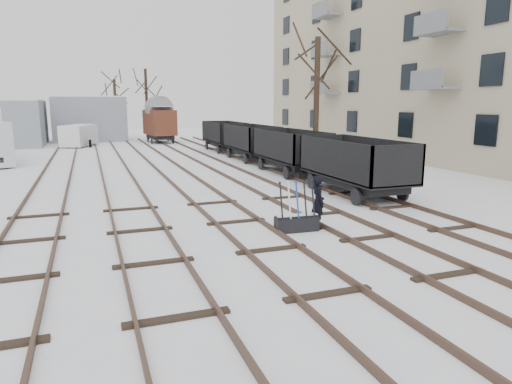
# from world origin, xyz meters

# --- Properties ---
(ground) EXTENTS (120.00, 120.00, 0.00)m
(ground) POSITION_xyz_m (0.00, 0.00, 0.00)
(ground) COLOR white
(ground) RESTS_ON ground
(tracks) EXTENTS (13.90, 52.00, 0.16)m
(tracks) POSITION_xyz_m (-0.00, 13.67, 0.07)
(tracks) COLOR black
(tracks) RESTS_ON ground
(apartment_block) EXTENTS (10.12, 45.00, 16.10)m
(apartment_block) POSITION_xyz_m (19.95, 14.00, 8.05)
(apartment_block) COLOR #BDB391
(apartment_block) RESTS_ON ground
(shed_right) EXTENTS (7.00, 6.00, 4.50)m
(shed_right) POSITION_xyz_m (-4.00, 40.00, 2.25)
(shed_right) COLOR gray
(shed_right) RESTS_ON ground
(ground_frame) EXTENTS (1.32, 0.50, 1.49)m
(ground_frame) POSITION_xyz_m (1.39, 1.43, 0.28)
(ground_frame) COLOR black
(ground_frame) RESTS_ON ground
(worker) EXTENTS (0.45, 0.63, 1.62)m
(worker) POSITION_xyz_m (2.14, 1.53, 0.81)
(worker) COLOR black
(worker) RESTS_ON ground
(freight_wagon_a) EXTENTS (2.27, 5.68, 2.32)m
(freight_wagon_a) POSITION_xyz_m (6.00, 5.66, 0.89)
(freight_wagon_a) COLOR black
(freight_wagon_a) RESTS_ON ground
(freight_wagon_b) EXTENTS (2.27, 5.68, 2.32)m
(freight_wagon_b) POSITION_xyz_m (6.00, 12.06, 0.89)
(freight_wagon_b) COLOR black
(freight_wagon_b) RESTS_ON ground
(freight_wagon_c) EXTENTS (2.27, 5.68, 2.32)m
(freight_wagon_c) POSITION_xyz_m (6.00, 18.46, 0.89)
(freight_wagon_c) COLOR black
(freight_wagon_c) RESTS_ON ground
(freight_wagon_d) EXTENTS (2.27, 5.68, 2.32)m
(freight_wagon_d) POSITION_xyz_m (6.00, 24.86, 0.89)
(freight_wagon_d) COLOR black
(freight_wagon_d) RESTS_ON ground
(box_van_wagon) EXTENTS (2.93, 4.82, 3.49)m
(box_van_wagon) POSITION_xyz_m (2.32, 34.76, 2.03)
(box_van_wagon) COLOR black
(box_van_wagon) RESTS_ON ground
(panel_van) EXTENTS (3.30, 4.69, 1.90)m
(panel_van) POSITION_xyz_m (-5.04, 33.13, 0.99)
(panel_van) COLOR silver
(panel_van) RESTS_ON ground
(tree_near) EXTENTS (0.30, 0.30, 7.15)m
(tree_near) POSITION_xyz_m (7.25, 11.60, 3.57)
(tree_near) COLOR black
(tree_near) RESTS_ON ground
(tree_far_left) EXTENTS (0.30, 0.30, 6.26)m
(tree_far_left) POSITION_xyz_m (-1.34, 40.77, 3.13)
(tree_far_left) COLOR black
(tree_far_left) RESTS_ON ground
(tree_far_right) EXTENTS (0.30, 0.30, 7.37)m
(tree_far_right) POSITION_xyz_m (1.83, 40.11, 3.69)
(tree_far_right) COLOR black
(tree_far_right) RESTS_ON ground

